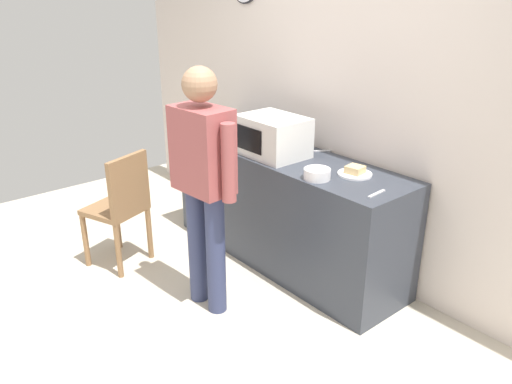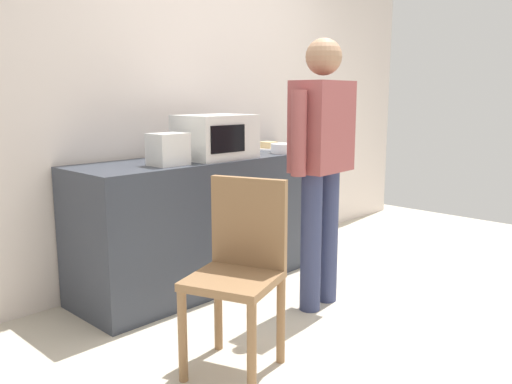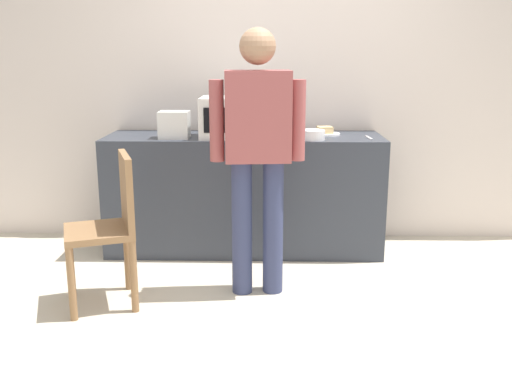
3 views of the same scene
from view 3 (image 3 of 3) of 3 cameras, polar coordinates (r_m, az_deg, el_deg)
The scene contains 11 objects.
ground_plane at distance 3.46m, azimuth 2.35°, elevation -12.39°, with size 6.00×6.00×0.00m, color beige.
back_wall at distance 4.70m, azimuth 2.12°, elevation 11.12°, with size 5.40×0.13×2.60m.
kitchen_counter at distance 4.45m, azimuth -1.18°, elevation -0.09°, with size 2.12×0.62×0.91m, color #333842.
microwave at distance 4.26m, azimuth -2.19°, elevation 7.53°, with size 0.50×0.39×0.30m.
sandwich_plate at distance 4.43m, azimuth 6.95°, elevation 6.00°, with size 0.24×0.24×0.07m.
salad_bowl at distance 4.17m, azimuth 5.72°, elevation 5.75°, with size 0.18×0.18×0.07m, color white.
toaster at distance 4.27m, azimuth -8.24°, elevation 6.72°, with size 0.22×0.18×0.20m, color silver.
fork_utensil at distance 4.32m, azimuth 11.30°, elevation 5.39°, with size 0.17×0.02×0.01m, color silver.
spoon_utensil at distance 4.65m, azimuth 0.46°, elevation 6.25°, with size 0.17×0.02×0.01m, color silver.
person_standing at distance 3.51m, azimuth 0.16°, elevation 4.93°, with size 0.59×0.27×1.68m.
wooden_chair at distance 3.56m, azimuth -14.42°, elevation -2.98°, with size 0.51×0.51×0.94m.
Camera 3 is at (-0.07, -3.10, 1.53)m, focal length 39.69 mm.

